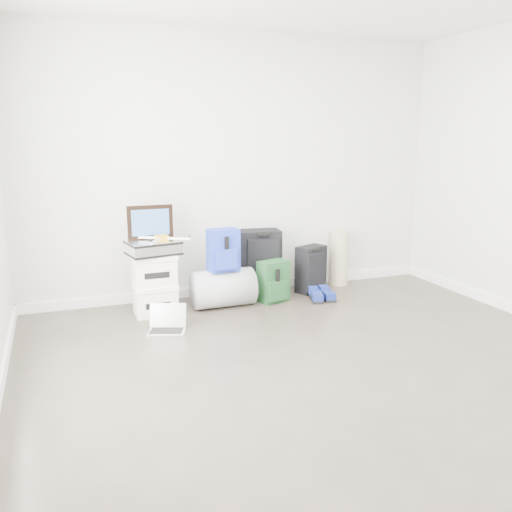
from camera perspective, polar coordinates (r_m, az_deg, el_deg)
name	(u,v)px	position (r m, az deg, el deg)	size (l,w,h in m)	color
ground	(356,389)	(3.82, 10.49, -13.65)	(5.00, 5.00, 0.00)	#373028
room_envelope	(366,127)	(3.45, 11.50, 13.12)	(4.52, 5.02, 2.71)	silver
boxes_stack	(155,284)	(5.24, -10.62, -2.94)	(0.41, 0.33, 0.58)	white
briefcase	(153,248)	(5.15, -10.78, 0.86)	(0.46, 0.34, 0.13)	#B2B2B7
painting	(150,222)	(5.21, -11.07, 3.51)	(0.43, 0.04, 0.32)	black
drone	(162,238)	(5.13, -9.90, 1.89)	(0.50, 0.50, 0.05)	gold
duffel_bag	(223,288)	(5.40, -3.48, -3.40)	(0.38, 0.38, 0.61)	gray
blue_backpack	(224,251)	(5.28, -3.44, 0.55)	(0.31, 0.24, 0.41)	#182C9F
large_suitcase	(259,262)	(5.77, 0.32, -0.69)	(0.48, 0.34, 0.70)	black
green_backpack	(274,282)	(5.55, 1.87, -2.76)	(0.34, 0.29, 0.42)	#13361A
carry_on	(311,269)	(5.90, 5.81, -1.39)	(0.37, 0.32, 0.51)	black
shoes	(322,296)	(5.68, 6.95, -4.16)	(0.29, 0.30, 0.09)	black
rolled_rug	(339,258)	(6.23, 8.76, -0.18)	(0.20, 0.20, 0.63)	tan
laptop	(167,325)	(4.84, -9.33, -7.15)	(0.38, 0.33, 0.23)	silver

